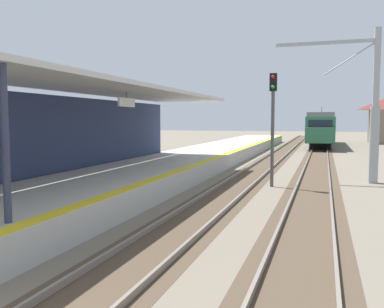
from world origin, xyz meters
TOP-DOWN VIEW (x-y plane):
  - station_platform at (-2.50, 16.00)m, footprint 5.00×80.00m
  - station_building_with_canopy at (-4.30, 10.56)m, footprint 4.85×24.00m
  - track_pair_nearest_platform at (1.90, 20.00)m, footprint 2.34×120.00m
  - track_pair_middle at (5.30, 20.00)m, footprint 2.34×120.00m
  - approaching_train at (5.30, 48.22)m, footprint 2.93×19.60m
  - rail_signal_post at (3.45, 16.03)m, footprint 0.32×0.34m
  - catenary_pylon_far_side at (7.74, 18.71)m, footprint 5.00×0.40m

SIDE VIEW (x-z plane):
  - track_pair_nearest_platform at x=1.90m, z-range -0.03..0.13m
  - track_pair_middle at x=5.30m, z-range -0.03..0.13m
  - station_platform at x=-2.50m, z-range 0.00..0.90m
  - approaching_train at x=5.30m, z-range -0.20..4.56m
  - station_building_with_canopy at x=-4.30m, z-range 0.44..4.87m
  - rail_signal_post at x=3.45m, z-range 0.59..5.79m
  - catenary_pylon_far_side at x=7.74m, z-range -0.15..7.35m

